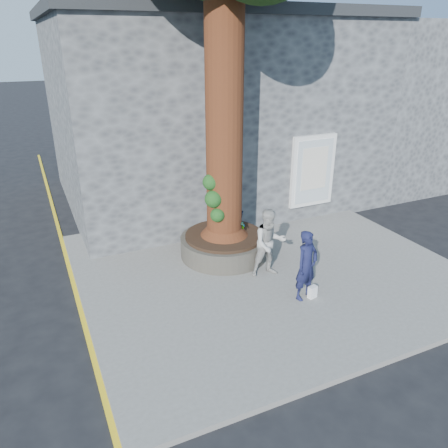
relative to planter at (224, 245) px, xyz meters
name	(u,v)px	position (x,y,z in m)	size (l,w,h in m)	color
ground	(229,303)	(-0.80, -2.00, -0.41)	(120.00, 120.00, 0.00)	black
pavement	(266,268)	(0.70, -1.00, -0.35)	(9.00, 8.00, 0.12)	slate
yellow_line	(81,313)	(-3.85, -1.00, -0.41)	(0.10, 30.00, 0.01)	yellow
stone_shop	(207,108)	(1.70, 5.20, 2.75)	(10.30, 8.30, 6.30)	#434547
neighbour_shop	(380,100)	(9.70, 5.20, 2.59)	(6.00, 8.00, 6.00)	#434547
planter	(224,245)	(0.00, 0.00, 0.00)	(2.30, 2.30, 0.60)	black
man	(307,266)	(0.75, -2.63, 0.51)	(0.58, 0.38, 1.60)	#151739
woman	(269,243)	(0.54, -1.40, 0.55)	(0.82, 0.64, 1.68)	#AAA8A2
shopping_bag	(312,292)	(0.91, -2.72, -0.15)	(0.20, 0.12, 0.28)	white
plant_a	(242,228)	(0.40, -0.25, 0.51)	(0.21, 0.14, 0.40)	gray
plant_b	(239,211)	(0.85, 0.85, 0.53)	(0.24, 0.23, 0.44)	gray
plant_c	(239,212)	(0.85, 0.85, 0.49)	(0.21, 0.21, 0.37)	gray
plant_d	(269,235)	(0.85, -0.85, 0.48)	(0.31, 0.27, 0.34)	gray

